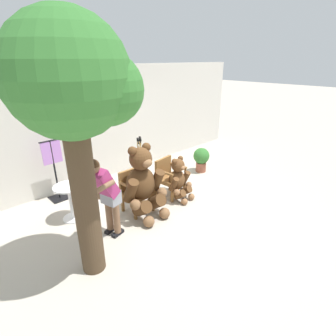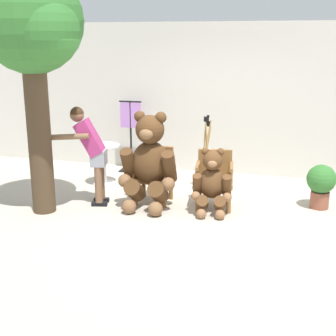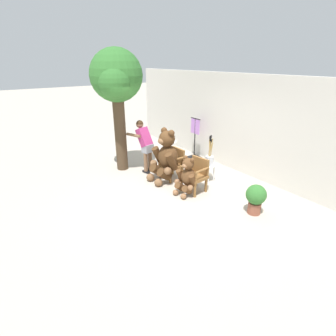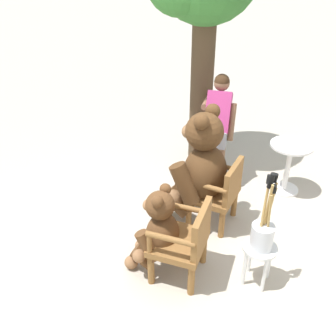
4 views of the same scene
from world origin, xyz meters
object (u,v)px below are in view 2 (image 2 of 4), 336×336
Objects in this scene: teddy_bear_large at (149,161)px; round_side_table at (104,160)px; person_visitor at (91,147)px; patio_tree at (34,30)px; teddy_bear_small at (212,182)px; wooden_chair_left at (154,173)px; wooden_chair_right at (214,177)px; brush_bucket at (207,154)px; clothing_display_stand at (131,134)px; white_stool at (207,171)px; potted_plant at (321,183)px.

teddy_bear_large is 1.42m from round_side_table.
patio_tree is (-0.52, -0.52, 1.70)m from person_visitor.
wooden_chair_left is at bearing 163.09° from teddy_bear_small.
wooden_chair_right reaches higher than round_side_table.
brush_bucket is 3.30m from patio_tree.
brush_bucket is at bearing 53.59° from teddy_bear_large.
round_side_table is at bearing 163.76° from wooden_chair_right.
clothing_display_stand is (0.15, 1.00, 0.27)m from round_side_table.
round_side_table is (-1.81, -0.10, -0.21)m from brush_bucket.
wooden_chair_right is at bearing 15.27° from teddy_bear_large.
white_stool is at bearing 104.61° from teddy_bear_small.
clothing_display_stand is (-3.48, 1.26, 0.32)m from potted_plant.
brush_bucket is 0.62× the size of clothing_display_stand.
teddy_bear_large is 2.16× the size of potted_plant.
teddy_bear_large is 2.04× the size of round_side_table.
wooden_chair_left is at bearing -172.33° from potted_plant.
wooden_chair_left is 1.02× the size of brush_bucket.
wooden_chair_left is 1.25m from round_side_table.
person_visitor is at bearing -146.06° from white_stool.
potted_plant is (3.94, 1.24, -2.21)m from patio_tree.
teddy_bear_large is 2.62m from potted_plant.
wooden_chair_left is 0.63× the size of clothing_display_stand.
person_visitor is 3.53m from potted_plant.
teddy_bear_large is 3.19× the size of white_stool.
person_visitor is 0.44× the size of patio_tree.
brush_bucket is at bearing 34.00° from person_visitor.
potted_plant is at bearing 12.22° from wooden_chair_right.
wooden_chair_right is 0.63× the size of clothing_display_stand.
person_visitor is 1.95m from brush_bucket.
teddy_bear_large reaches higher than potted_plant.
round_side_table is 2.65m from patio_tree.
teddy_bear_small is 0.28× the size of patio_tree.
teddy_bear_large is at bearing -62.96° from clothing_display_stand.
clothing_display_stand is at bearing 117.04° from teddy_bear_large.
wooden_chair_right is at bearing 20.82° from patio_tree.
teddy_bear_large is at bearing 7.69° from person_visitor.
clothing_display_stand is at bearing 151.46° from brush_bucket.
teddy_bear_large is at bearing -164.73° from wooden_chair_right.
brush_bucket is 1.89m from clothing_display_stand.
wooden_chair_right is at bearing -16.24° from round_side_table.
person_visitor reaches higher than teddy_bear_large.
patio_tree reaches higher than person_visitor.
teddy_bear_small is (0.01, -0.29, 0.02)m from wooden_chair_right.
person_visitor is (-1.85, -0.38, 0.45)m from wooden_chair_right.
round_side_table is at bearing 151.51° from wooden_chair_left.
patio_tree is at bearing -155.65° from teddy_bear_large.
wooden_chair_left and wooden_chair_right have the same top height.
wooden_chair_right is 0.75m from white_stool.
wooden_chair_left is 1.19× the size of round_side_table.
patio_tree is (-1.41, -0.90, 2.15)m from wooden_chair_left.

